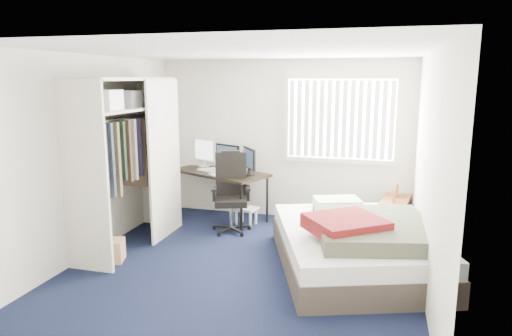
{
  "coord_description": "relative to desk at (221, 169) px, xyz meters",
  "views": [
    {
      "loc": [
        1.5,
        -4.92,
        2.21
      ],
      "look_at": [
        0.03,
        0.4,
        1.12
      ],
      "focal_mm": 32.0,
      "sensor_mm": 36.0,
      "label": 1
    }
  ],
  "objects": [
    {
      "name": "ground",
      "position": [
        0.91,
        -1.75,
        -0.79
      ],
      "size": [
        4.2,
        4.2,
        0.0
      ],
      "primitive_type": "plane",
      "color": "black",
      "rests_on": "ground"
    },
    {
      "name": "room_shell",
      "position": [
        0.91,
        -1.75,
        0.72
      ],
      "size": [
        4.2,
        4.2,
        4.2
      ],
      "color": "silver",
      "rests_on": "ground"
    },
    {
      "name": "window_assembly",
      "position": [
        1.81,
        0.29,
        0.81
      ],
      "size": [
        1.72,
        0.09,
        1.32
      ],
      "color": "white",
      "rests_on": "ground"
    },
    {
      "name": "closet",
      "position": [
        -0.76,
        -1.48,
        0.56
      ],
      "size": [
        0.64,
        1.84,
        2.22
      ],
      "color": "beige",
      "rests_on": "ground"
    },
    {
      "name": "desk",
      "position": [
        0.0,
        0.0,
        0.0
      ],
      "size": [
        1.7,
        1.29,
        1.22
      ],
      "color": "black",
      "rests_on": "ground"
    },
    {
      "name": "office_chair",
      "position": [
        0.34,
        -0.53,
        -0.34
      ],
      "size": [
        0.69,
        0.69,
        1.17
      ],
      "color": "black",
      "rests_on": "ground"
    },
    {
      "name": "footstool",
      "position": [
        0.48,
        -0.24,
        -0.58
      ],
      "size": [
        0.39,
        0.34,
        0.27
      ],
      "color": "white",
      "rests_on": "ground"
    },
    {
      "name": "nightstand",
      "position": [
        2.66,
        -0.0,
        -0.35
      ],
      "size": [
        0.48,
        0.78,
        0.68
      ],
      "color": "brown",
      "rests_on": "ground"
    },
    {
      "name": "bed",
      "position": [
        2.18,
        -1.47,
        -0.49
      ],
      "size": [
        2.3,
        2.64,
        0.72
      ],
      "color": "#3C322B",
      "rests_on": "ground"
    },
    {
      "name": "pine_box",
      "position": [
        -0.74,
        -2.06,
        -0.65
      ],
      "size": [
        0.42,
        0.37,
        0.27
      ],
      "primitive_type": "cube",
      "rotation": [
        0.0,
        0.0,
        0.33
      ],
      "color": "tan",
      "rests_on": "ground"
    }
  ]
}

